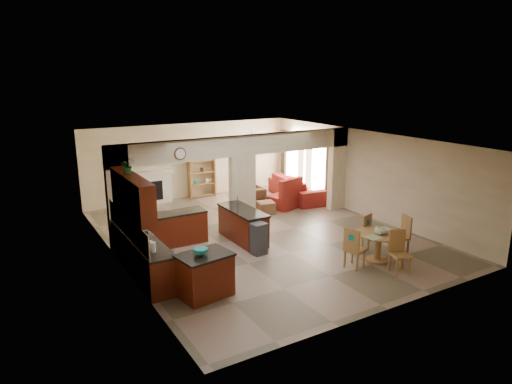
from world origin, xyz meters
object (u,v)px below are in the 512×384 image
kitchen_island (205,275)px  dining_table (378,243)px  sofa (297,188)px  armchair (251,197)px

kitchen_island → dining_table: bearing=-15.4°
dining_table → sofa: sofa is taller
armchair → dining_table: bearing=96.6°
sofa → dining_table: bearing=171.1°
kitchen_island → dining_table: size_ratio=1.10×
dining_table → armchair: bearing=93.4°
sofa → armchair: bearing=102.0°
kitchen_island → armchair: bearing=42.6°
kitchen_island → dining_table: 4.50m
kitchen_island → armchair: 6.65m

